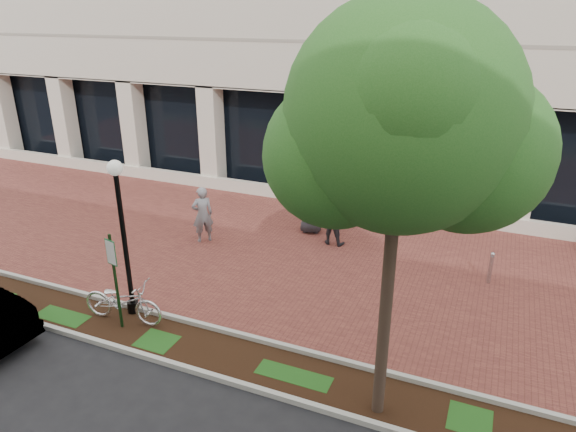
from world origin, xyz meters
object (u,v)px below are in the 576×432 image
at_px(street_tree, 405,130).
at_px(pedestrian_mid, 333,218).
at_px(pedestrian_right, 311,206).
at_px(bollard, 491,268).
at_px(locked_bicycle, 123,301).
at_px(lamppost, 123,230).
at_px(pedestrian_left, 203,215).
at_px(parking_sign, 114,270).

xyz_separation_m(street_tree, pedestrian_mid, (-3.22, 6.74, -4.48)).
height_order(pedestrian_right, bollard, pedestrian_right).
distance_m(street_tree, locked_bicycle, 8.06).
bearing_deg(street_tree, lamppost, 172.00).
bearing_deg(pedestrian_left, locked_bicycle, 53.32).
xyz_separation_m(street_tree, bollard, (1.61, 5.94, -4.88)).
xyz_separation_m(pedestrian_mid, bollard, (4.83, -0.80, -0.40)).
distance_m(locked_bicycle, pedestrian_mid, 7.01).
distance_m(pedestrian_mid, bollard, 4.91).
bearing_deg(lamppost, parking_sign, -75.01).
xyz_separation_m(lamppost, pedestrian_left, (-0.61, 4.35, -1.30)).
distance_m(parking_sign, pedestrian_mid, 7.22).
xyz_separation_m(parking_sign, bollard, (7.94, 5.68, -1.07)).
bearing_deg(parking_sign, street_tree, 10.71).
relative_size(parking_sign, pedestrian_left, 1.30).
bearing_deg(bollard, pedestrian_left, -175.57).
relative_size(parking_sign, locked_bicycle, 1.16).
bearing_deg(pedestrian_right, pedestrian_left, 20.17).
bearing_deg(pedestrian_left, bollard, 139.58).
bearing_deg(lamppost, locked_bicycle, -80.46).
relative_size(locked_bicycle, pedestrian_left, 1.12).
bearing_deg(lamppost, pedestrian_left, 98.04).
distance_m(parking_sign, street_tree, 7.40).
bearing_deg(pedestrian_mid, parking_sign, 65.09).
bearing_deg(locked_bicycle, pedestrian_left, 2.48).
distance_m(pedestrian_right, bollard, 5.95).
bearing_deg(pedestrian_right, lamppost, 55.39).
distance_m(locked_bicycle, bollard, 9.70).
bearing_deg(pedestrian_mid, street_tree, 116.28).
bearing_deg(lamppost, street_tree, -8.00).
height_order(locked_bicycle, bollard, locked_bicycle).
height_order(pedestrian_left, pedestrian_mid, pedestrian_left).
bearing_deg(pedestrian_mid, pedestrian_right, -30.29).
relative_size(street_tree, pedestrian_mid, 4.19).
bearing_deg(pedestrian_right, street_tree, 105.22).
distance_m(parking_sign, locked_bicycle, 1.04).
bearing_deg(street_tree, bollard, 74.87).
height_order(parking_sign, pedestrian_right, parking_sign).
distance_m(pedestrian_left, pedestrian_right, 3.59).
relative_size(locked_bicycle, bollard, 2.21).
bearing_deg(street_tree, pedestrian_left, 143.54).
height_order(street_tree, pedestrian_left, street_tree).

